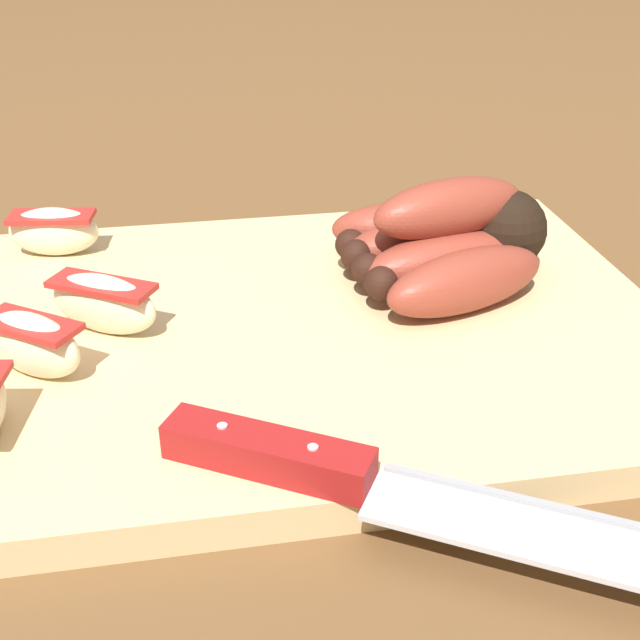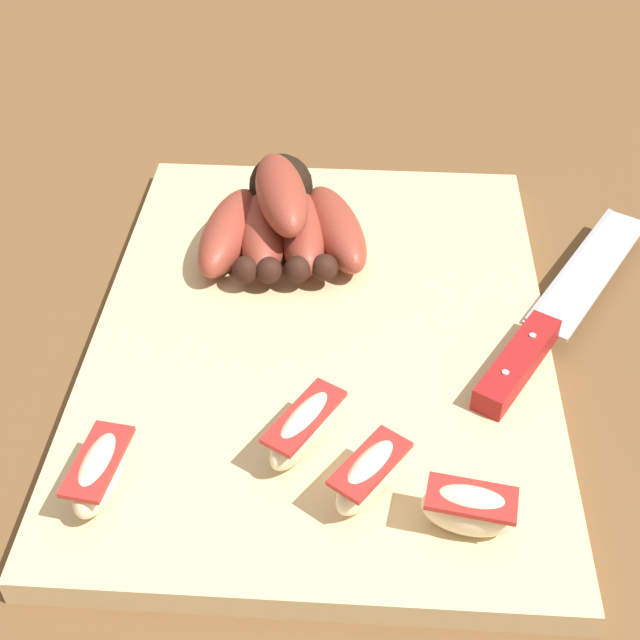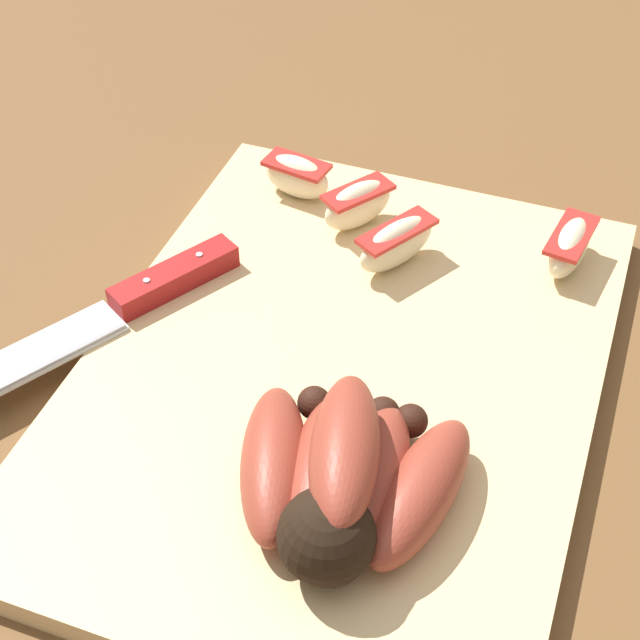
% 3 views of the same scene
% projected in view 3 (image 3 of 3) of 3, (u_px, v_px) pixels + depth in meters
% --- Properties ---
extents(ground_plane, '(6.00, 6.00, 0.00)m').
position_uv_depth(ground_plane, '(359.00, 384.00, 0.68)').
color(ground_plane, brown).
extents(cutting_board, '(0.45, 0.34, 0.02)m').
position_uv_depth(cutting_board, '(339.00, 379.00, 0.67)').
color(cutting_board, '#DBBC84').
rests_on(cutting_board, ground_plane).
extents(banana_bunch, '(0.14, 0.15, 0.07)m').
position_uv_depth(banana_bunch, '(344.00, 479.00, 0.56)').
color(banana_bunch, black).
rests_on(banana_bunch, cutting_board).
extents(chefs_knife, '(0.26, 0.17, 0.02)m').
position_uv_depth(chefs_knife, '(117.00, 309.00, 0.70)').
color(chefs_knife, silver).
rests_on(chefs_knife, cutting_board).
extents(apple_wedge_near, '(0.06, 0.05, 0.04)m').
position_uv_depth(apple_wedge_near, '(358.00, 204.00, 0.76)').
color(apple_wedge_near, beige).
rests_on(apple_wedge_near, cutting_board).
extents(apple_wedge_middle, '(0.03, 0.06, 0.04)m').
position_uv_depth(apple_wedge_middle, '(297.00, 176.00, 0.79)').
color(apple_wedge_middle, beige).
rests_on(apple_wedge_middle, cutting_board).
extents(apple_wedge_far, '(0.07, 0.05, 0.04)m').
position_uv_depth(apple_wedge_far, '(396.00, 243.00, 0.73)').
color(apple_wedge_far, beige).
rests_on(apple_wedge_far, cutting_board).
extents(apple_wedge_extra, '(0.07, 0.03, 0.04)m').
position_uv_depth(apple_wedge_extra, '(569.00, 246.00, 0.73)').
color(apple_wedge_extra, beige).
rests_on(apple_wedge_extra, cutting_board).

